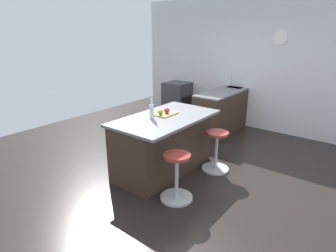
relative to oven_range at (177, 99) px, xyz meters
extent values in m
plane|color=black|center=(2.44, 1.85, -0.44)|extent=(7.67, 7.67, 0.00)
cube|color=silver|center=(-0.35, 1.85, 1.00)|extent=(0.12, 5.90, 2.87)
cylinder|color=white|center=(-0.28, 2.38, 1.58)|extent=(0.03, 0.28, 0.28)
cube|color=#38281E|center=(0.00, 1.51, 0.00)|extent=(2.33, 0.60, 0.87)
cube|color=slate|center=(0.00, 1.51, 0.45)|extent=(2.33, 0.60, 0.03)
cube|color=#38383D|center=(-0.29, 1.51, 0.41)|extent=(0.44, 0.36, 0.12)
cylinder|color=#B7B7BC|center=(-0.29, 1.36, 0.61)|extent=(0.02, 0.02, 0.28)
cube|color=#38383D|center=(0.00, 0.00, 0.00)|extent=(0.60, 0.60, 0.87)
cube|color=black|center=(0.00, 0.30, -0.04)|extent=(0.44, 0.01, 0.32)
cube|color=#38281E|center=(2.67, 1.68, 0.00)|extent=(1.64, 0.77, 0.88)
cube|color=slate|center=(2.67, 1.73, 0.46)|extent=(1.70, 0.97, 0.04)
cylinder|color=#B7B7BC|center=(2.13, 2.34, -0.42)|extent=(0.44, 0.44, 0.03)
cylinder|color=#B7B7BC|center=(2.13, 2.34, -0.12)|extent=(0.05, 0.05, 0.59)
cylinder|color=maroon|center=(2.13, 2.34, 0.20)|extent=(0.36, 0.36, 0.04)
cylinder|color=#B7B7BC|center=(3.20, 2.34, -0.42)|extent=(0.44, 0.44, 0.03)
cylinder|color=#B7B7BC|center=(3.20, 2.34, -0.12)|extent=(0.05, 0.05, 0.59)
cylinder|color=maroon|center=(3.20, 2.34, 0.20)|extent=(0.36, 0.36, 0.04)
cube|color=tan|center=(2.57, 1.66, 0.49)|extent=(0.36, 0.24, 0.02)
sphere|color=#609E2D|center=(2.67, 1.64, 0.54)|extent=(0.08, 0.08, 0.08)
sphere|color=red|center=(2.56, 1.67, 0.54)|extent=(0.09, 0.09, 0.09)
cylinder|color=silver|center=(2.87, 1.63, 0.59)|extent=(0.06, 0.06, 0.22)
cylinder|color=silver|center=(2.87, 1.63, 0.74)|extent=(0.03, 0.03, 0.08)
cylinder|color=#B7B7BC|center=(2.87, 1.63, 0.78)|extent=(0.03, 0.03, 0.02)
camera|label=1|loc=(5.91, 4.31, 1.74)|focal=30.43mm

